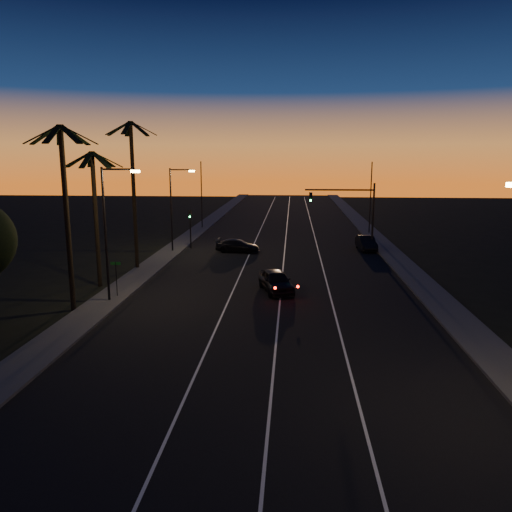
# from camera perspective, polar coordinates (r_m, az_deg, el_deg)

# --- Properties ---
(road) EXTENTS (20.00, 170.00, 0.01)m
(road) POSITION_cam_1_polar(r_m,az_deg,el_deg) (42.74, 2.40, -1.74)
(road) COLOR black
(road) RESTS_ON ground
(sidewalk_left) EXTENTS (2.40, 170.00, 0.16)m
(sidewalk_left) POSITION_cam_1_polar(r_m,az_deg,el_deg) (44.49, -12.17, -1.37)
(sidewalk_left) COLOR #3B3B38
(sidewalk_left) RESTS_ON ground
(sidewalk_right) EXTENTS (2.40, 170.00, 0.16)m
(sidewalk_right) POSITION_cam_1_polar(r_m,az_deg,el_deg) (43.84, 17.21, -1.82)
(sidewalk_right) COLOR #3B3B38
(sidewalk_right) RESTS_ON ground
(lane_stripe_left) EXTENTS (0.12, 160.00, 0.01)m
(lane_stripe_left) POSITION_cam_1_polar(r_m,az_deg,el_deg) (42.93, -1.60, -1.66)
(lane_stripe_left) COLOR silver
(lane_stripe_left) RESTS_ON road
(lane_stripe_mid) EXTENTS (0.12, 160.00, 0.01)m
(lane_stripe_mid) POSITION_cam_1_polar(r_m,az_deg,el_deg) (42.72, 3.07, -1.74)
(lane_stripe_mid) COLOR silver
(lane_stripe_mid) RESTS_ON road
(lane_stripe_right) EXTENTS (0.12, 160.00, 0.01)m
(lane_stripe_right) POSITION_cam_1_polar(r_m,az_deg,el_deg) (42.80, 7.77, -1.80)
(lane_stripe_right) COLOR silver
(lane_stripe_right) RESTS_ON road
(palm_near) EXTENTS (4.25, 4.16, 11.53)m
(palm_near) POSITION_cam_1_polar(r_m,az_deg,el_deg) (32.80, -20.94, 6.05)
(palm_near) COLOR black
(palm_near) RESTS_ON ground
(palm_mid) EXTENTS (4.25, 4.16, 10.03)m
(palm_mid) POSITION_cam_1_polar(r_m,az_deg,el_deg) (38.59, -17.92, 5.71)
(palm_mid) COLOR black
(palm_mid) RESTS_ON ground
(palm_far) EXTENTS (4.25, 4.16, 12.53)m
(palm_far) POSITION_cam_1_polar(r_m,az_deg,el_deg) (43.79, -13.86, 8.32)
(palm_far) COLOR black
(palm_far) RESTS_ON ground
(streetlight_left_near) EXTENTS (2.55, 0.26, 9.00)m
(streetlight_left_near) POSITION_cam_1_polar(r_m,az_deg,el_deg) (34.08, -16.42, 3.54)
(streetlight_left_near) COLOR black
(streetlight_left_near) RESTS_ON ground
(streetlight_left_far) EXTENTS (2.55, 0.26, 8.50)m
(streetlight_left_far) POSITION_cam_1_polar(r_m,az_deg,el_deg) (51.24, -9.35, 6.03)
(streetlight_left_far) COLOR black
(streetlight_left_far) RESTS_ON ground
(street_sign) EXTENTS (0.70, 0.06, 2.60)m
(street_sign) POSITION_cam_1_polar(r_m,az_deg,el_deg) (35.69, -15.69, -2.07)
(street_sign) COLOR black
(street_sign) RESTS_ON ground
(signal_mast) EXTENTS (7.10, 0.41, 7.00)m
(signal_mast) POSITION_cam_1_polar(r_m,az_deg,el_deg) (52.16, 10.71, 5.77)
(signal_mast) COLOR black
(signal_mast) RESTS_ON ground
(signal_post) EXTENTS (0.28, 0.37, 4.20)m
(signal_post) POSITION_cam_1_polar(r_m,az_deg,el_deg) (53.14, -7.53, 3.91)
(signal_post) COLOR black
(signal_post) RESTS_ON ground
(far_pole_left) EXTENTS (0.14, 0.14, 9.00)m
(far_pole_left) POSITION_cam_1_polar(r_m,az_deg,el_deg) (67.93, -6.25, 6.91)
(far_pole_left) COLOR black
(far_pole_left) RESTS_ON ground
(far_pole_right) EXTENTS (0.14, 0.14, 9.00)m
(far_pole_right) POSITION_cam_1_polar(r_m,az_deg,el_deg) (64.56, 12.96, 6.46)
(far_pole_right) COLOR black
(far_pole_right) RESTS_ON ground
(lead_car) EXTENTS (3.20, 5.45, 1.58)m
(lead_car) POSITION_cam_1_polar(r_m,az_deg,el_deg) (36.14, 2.30, -2.88)
(lead_car) COLOR black
(lead_car) RESTS_ON road
(right_car) EXTENTS (1.86, 4.59, 1.48)m
(right_car) POSITION_cam_1_polar(r_m,az_deg,el_deg) (53.43, 12.48, 1.46)
(right_car) COLOR black
(right_car) RESTS_ON road
(cross_car) EXTENTS (4.77, 2.52, 1.32)m
(cross_car) POSITION_cam_1_polar(r_m,az_deg,el_deg) (51.09, -2.12, 1.18)
(cross_car) COLOR black
(cross_car) RESTS_ON road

